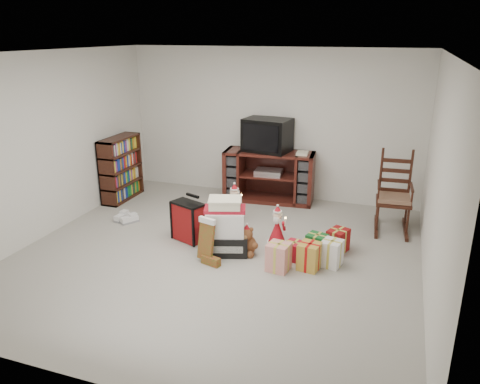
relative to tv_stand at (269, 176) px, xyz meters
The scene contains 13 objects.
room 2.35m from the tv_stand, 91.62° to the right, with size 5.01×5.01×2.51m.
tv_stand is the anchor object (origin of this frame).
bookshelf 2.50m from the tv_stand, 162.65° to the right, with size 0.29×0.88×1.07m.
rocking_chair 2.10m from the tv_stand, 15.69° to the right, with size 0.53×0.83×1.20m.
gift_pile 2.10m from the tv_stand, 89.57° to the right, with size 0.68×0.58×0.72m.
red_suitcase 2.02m from the tv_stand, 106.92° to the right, with size 0.48×0.36×0.65m.
stocking 2.43m from the tv_stand, 92.59° to the right, with size 0.27×0.12×0.58m, color #0E7F1F, non-canonical shape.
teddy_bear 2.09m from the tv_stand, 81.76° to the right, with size 0.25×0.22×0.37m.
santa_figurine 1.76m from the tv_stand, 70.35° to the right, with size 0.27×0.26×0.56m.
mrs_claus_figurine 1.11m from the tv_stand, 102.00° to the right, with size 0.29×0.28×0.60m.
sneaker_pair 2.44m from the tv_stand, 137.60° to the right, with size 0.37×0.29×0.10m.
gift_cluster 2.30m from the tv_stand, 60.35° to the right, with size 0.79×1.10×0.27m.
crt_television 0.70m from the tv_stand, 149.50° to the left, with size 0.80×0.63×0.54m.
Camera 1 is at (2.08, -5.04, 2.73)m, focal length 35.00 mm.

